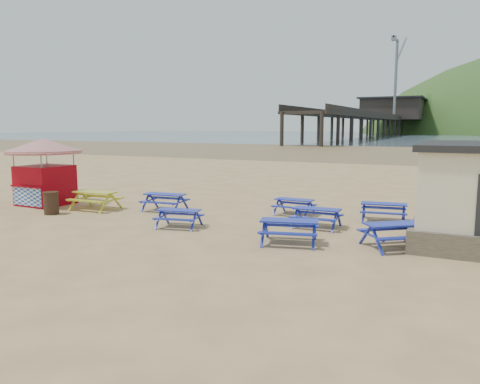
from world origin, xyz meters
The scene contains 14 objects.
ground centered at (0.00, 0.00, 0.00)m, with size 400.00×400.00×0.00m, color tan.
wet_sand centered at (0.00, 55.00, 0.00)m, with size 400.00×400.00×0.00m, color olive.
sea centered at (0.00, 170.00, 0.01)m, with size 400.00×400.00×0.00m, color #4A5D6A.
picnic_table_blue_a centered at (-3.49, 1.22, 0.37)m, with size 1.91×1.60×0.75m.
picnic_table_blue_b centered at (1.93, 2.72, 0.33)m, with size 1.64×1.35×0.66m.
picnic_table_blue_c centered at (5.50, 2.91, 0.36)m, with size 1.88×1.59×0.72m.
picnic_table_blue_d centered at (-1.10, -1.37, 0.33)m, with size 1.78×1.54×0.65m.
picnic_table_blue_e centered at (3.34, -1.90, 0.38)m, with size 2.10×1.84×0.75m.
picnic_table_blue_f centered at (6.44, -1.05, 0.38)m, with size 2.35×2.28×0.77m.
picnic_table_yellow centered at (-6.44, 0.12, 0.41)m, with size 1.98×1.62×0.81m.
ice_cream_kiosk centered at (-9.48, 0.17, 1.96)m, with size 3.62×3.62×3.12m.
litter_bin centered at (-7.34, -1.51, 0.48)m, with size 0.65×0.65×0.95m.
pier centered at (-17.99, 178.23, 5.46)m, with size 24.00×220.00×39.29m.
picnic_table_blue_g centered at (3.47, 0.75, 0.36)m, with size 1.70×1.38×0.71m.
Camera 1 is at (8.11, -15.58, 3.70)m, focal length 35.00 mm.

